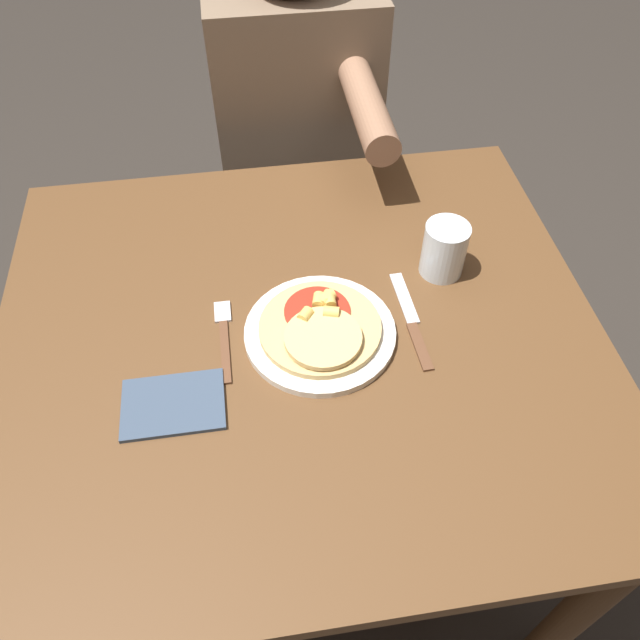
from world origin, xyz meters
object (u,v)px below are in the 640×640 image
object	(u,v)px
plate	(320,333)
pizza	(321,327)
dining_table	(301,369)
knife	(412,321)
fork	(224,335)
drinking_glass	(444,250)
person_diner	(298,115)

from	to	relation	value
plate	pizza	size ratio (longest dim) A/B	1.24
dining_table	knife	xyz separation A→B (m)	(0.19, -0.01, 0.11)
dining_table	pizza	bearing A→B (deg)	-26.55
dining_table	knife	world-z (taller)	knife
pizza	fork	bearing A→B (deg)	171.13
plate	pizza	distance (m)	0.02
pizza	plate	bearing A→B (deg)	121.85
fork	knife	size ratio (longest dim) A/B	0.79
fork	knife	distance (m)	0.32
plate	drinking_glass	distance (m)	0.27
pizza	person_diner	bearing A→B (deg)	85.85
knife	person_diner	distance (m)	0.72
dining_table	plate	xyz separation A→B (m)	(0.03, -0.02, 0.12)
dining_table	drinking_glass	distance (m)	0.34
pizza	fork	size ratio (longest dim) A/B	1.17
pizza	person_diner	size ratio (longest dim) A/B	0.17
dining_table	person_diner	bearing A→B (deg)	83.00
drinking_glass	plate	bearing A→B (deg)	-153.53
knife	person_diner	bearing A→B (deg)	98.60
pizza	knife	bearing A→B (deg)	2.73
knife	drinking_glass	bearing A→B (deg)	54.28
dining_table	pizza	world-z (taller)	pizza
plate	knife	world-z (taller)	plate
pizza	knife	xyz separation A→B (m)	(0.16, 0.01, -0.02)
pizza	drinking_glass	world-z (taller)	drinking_glass
plate	knife	xyz separation A→B (m)	(0.16, 0.01, -0.00)
pizza	knife	size ratio (longest dim) A/B	0.93
dining_table	pizza	distance (m)	0.14
dining_table	person_diner	xyz separation A→B (m)	(0.09, 0.70, 0.09)
pizza	dining_table	bearing A→B (deg)	153.45
dining_table	fork	world-z (taller)	fork
fork	plate	bearing A→B (deg)	-8.29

